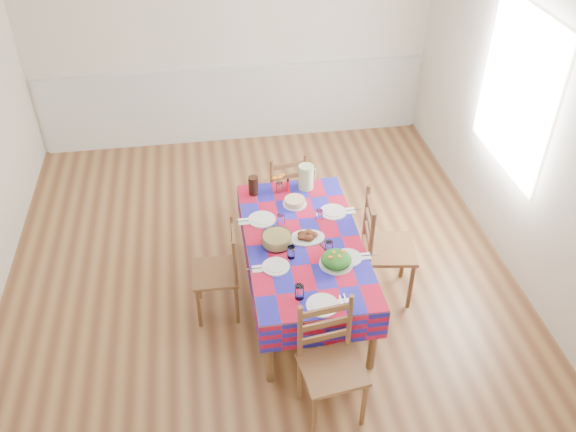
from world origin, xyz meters
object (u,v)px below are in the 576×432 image
object	(u,v)px
tea_pitcher	(253,186)
green_pitcher	(306,177)
dining_table	(304,247)
chair_near	(330,364)
chair_right	(384,249)
meat_platter	(307,236)
chair_far	(285,190)
chair_left	(220,272)

from	to	relation	value
tea_pitcher	green_pitcher	bearing A→B (deg)	2.47
green_pitcher	dining_table	bearing A→B (deg)	-101.36
chair_near	chair_right	size ratio (longest dim) A/B	0.94
meat_platter	chair_near	size ratio (longest dim) A/B	0.31
tea_pitcher	chair_right	world-z (taller)	chair_right
tea_pitcher	chair_far	distance (m)	0.60
dining_table	green_pitcher	bearing A→B (deg)	78.64
tea_pitcher	chair_near	xyz separation A→B (m)	(0.32, -1.78, -0.30)
chair_left	chair_far	bearing A→B (deg)	149.42
chair_far	chair_right	distance (m)	1.26
dining_table	green_pitcher	world-z (taller)	green_pitcher
chair_near	chair_right	bearing A→B (deg)	50.05
dining_table	chair_near	bearing A→B (deg)	-90.31
meat_platter	chair_right	distance (m)	0.68
tea_pitcher	chair_far	xyz separation A→B (m)	(0.33, 0.37, -0.34)
dining_table	meat_platter	bearing A→B (deg)	36.04
meat_platter	chair_far	world-z (taller)	chair_far
chair_near	chair_left	distance (m)	1.27
chair_far	chair_left	size ratio (longest dim) A/B	0.99
dining_table	chair_left	distance (m)	0.70
dining_table	tea_pitcher	xyz separation A→B (m)	(-0.32, 0.70, 0.16)
dining_table	green_pitcher	xyz separation A→B (m)	(0.15, 0.72, 0.19)
chair_left	meat_platter	bearing A→B (deg)	93.70
green_pitcher	chair_near	bearing A→B (deg)	-94.81
meat_platter	chair_near	bearing A→B (deg)	-91.80
chair_far	meat_platter	bearing A→B (deg)	82.13
chair_left	chair_right	bearing A→B (deg)	92.26
dining_table	tea_pitcher	distance (m)	0.79
dining_table	chair_far	bearing A→B (deg)	89.67
chair_far	tea_pitcher	bearing A→B (deg)	39.57
chair_left	chair_right	distance (m)	1.36
dining_table	chair_left	bearing A→B (deg)	-179.89
tea_pitcher	chair_far	size ratio (longest dim) A/B	0.21
chair_near	green_pitcher	bearing A→B (deg)	77.47
dining_table	green_pitcher	distance (m)	0.76
green_pitcher	chair_left	world-z (taller)	green_pitcher
meat_platter	tea_pitcher	bearing A→B (deg)	117.31
green_pitcher	tea_pitcher	world-z (taller)	green_pitcher
tea_pitcher	meat_platter	bearing A→B (deg)	-62.69
chair_far	chair_left	bearing A→B (deg)	48.42
chair_left	chair_right	size ratio (longest dim) A/B	0.87
meat_platter	chair_near	distance (m)	1.12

